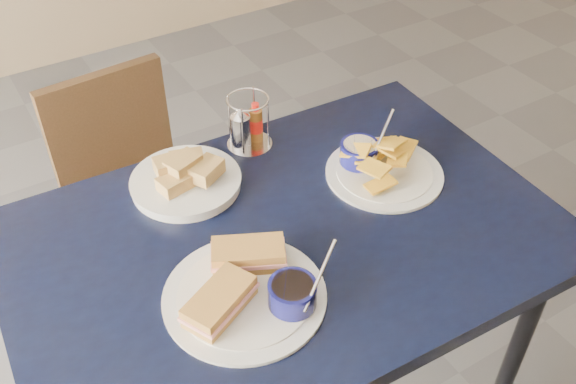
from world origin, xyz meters
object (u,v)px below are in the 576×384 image
sandwich_plate (249,287)px  condiment_caddy (247,126)px  chair_far (132,182)px  plantain_plate (376,164)px  dining_table (286,257)px  bread_basket (186,178)px

sandwich_plate → condiment_caddy: condiment_caddy is taller
condiment_caddy → sandwich_plate: bearing=-118.3°
chair_far → plantain_plate: plantain_plate is taller
plantain_plate → chair_far: bearing=123.0°
dining_table → sandwich_plate: size_ratio=3.63×
chair_far → condiment_caddy: (0.20, -0.39, 0.36)m
dining_table → sandwich_plate: sandwich_plate is taller
sandwich_plate → bread_basket: 0.35m
dining_table → sandwich_plate: 0.20m
chair_far → bread_basket: 0.56m
condiment_caddy → plantain_plate: bearing=-49.5°
plantain_plate → condiment_caddy: (-0.20, 0.24, 0.04)m
dining_table → bread_basket: bearing=114.8°
dining_table → chair_far: 0.74m
chair_far → plantain_plate: (0.41, -0.63, 0.32)m
condiment_caddy → dining_table: bearing=-104.3°
sandwich_plate → bread_basket: bearing=84.8°
bread_basket → condiment_caddy: condiment_caddy is taller
plantain_plate → condiment_caddy: bearing=130.5°
bread_basket → chair_far: bearing=91.3°
chair_far → plantain_plate: bearing=-57.0°
bread_basket → plantain_plate: bearing=-23.9°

